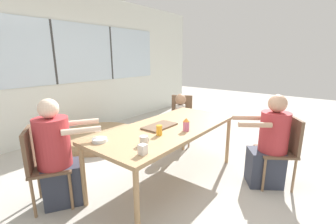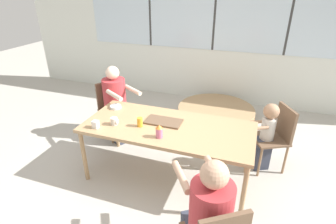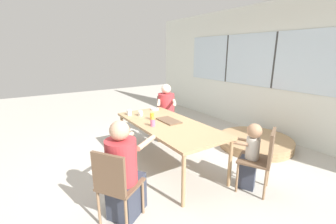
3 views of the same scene
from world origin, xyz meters
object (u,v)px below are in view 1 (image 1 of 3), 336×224
object	(u,v)px
chair_for_toddler	(181,115)
chair_for_man_blue_shirt	(284,146)
juice_glass	(159,130)
person_toddler	(180,119)
person_woman_green_shirt	(59,159)
sippy_cup	(186,124)
milk_carton_small	(143,149)
folded_table_stack	(99,137)
person_man_blue_shirt	(269,146)
coffee_mug	(144,140)
bowl_white_shallow	(100,140)
chair_for_woman_green_shirt	(41,161)

from	to	relation	value
chair_for_toddler	chair_for_man_blue_shirt	bearing A→B (deg)	138.19
chair_for_toddler	juice_glass	distance (m)	1.74
juice_glass	person_toddler	bearing A→B (deg)	26.21
person_toddler	juice_glass	xyz separation A→B (m)	(-1.41, -0.69, 0.31)
person_woman_green_shirt	person_toddler	distance (m)	2.16
sippy_cup	chair_for_man_blue_shirt	bearing A→B (deg)	-48.53
milk_carton_small	folded_table_stack	xyz separation A→B (m)	(1.05, 2.17, -0.69)
person_man_blue_shirt	folded_table_stack	xyz separation A→B (m)	(-0.41, 2.87, -0.42)
person_toddler	sippy_cup	distance (m)	1.44
coffee_mug	bowl_white_shallow	distance (m)	0.46
person_toddler	juice_glass	bearing A→B (deg)	88.57
bowl_white_shallow	chair_for_man_blue_shirt	bearing A→B (deg)	-40.97
chair_for_woman_green_shirt	person_man_blue_shirt	bearing A→B (deg)	78.46
chair_for_toddler	person_woman_green_shirt	size ratio (longest dim) A/B	0.75
person_woman_green_shirt	coffee_mug	bearing A→B (deg)	60.13
person_toddler	coffee_mug	size ratio (longest dim) A/B	10.38
person_man_blue_shirt	milk_carton_small	world-z (taller)	person_man_blue_shirt
person_man_blue_shirt	coffee_mug	distance (m)	1.57
chair_for_woman_green_shirt	person_woman_green_shirt	xyz separation A→B (m)	(0.14, -0.09, -0.00)
chair_for_woman_green_shirt	person_man_blue_shirt	distance (m)	2.57
chair_for_man_blue_shirt	juice_glass	distance (m)	1.53
chair_for_man_blue_shirt	coffee_mug	size ratio (longest dim) A/B	9.71
sippy_cup	juice_glass	size ratio (longest dim) A/B	1.38
chair_for_man_blue_shirt	juice_glass	xyz separation A→B (m)	(-1.09, 1.05, 0.27)
chair_for_man_blue_shirt	chair_for_woman_green_shirt	bearing A→B (deg)	102.34
person_woman_green_shirt	milk_carton_small	world-z (taller)	person_woman_green_shirt
person_toddler	chair_for_man_blue_shirt	bearing A→B (deg)	141.84
sippy_cup	person_toddler	bearing A→B (deg)	37.24
person_man_blue_shirt	juice_glass	size ratio (longest dim) A/B	10.40
person_man_blue_shirt	bowl_white_shallow	world-z (taller)	person_man_blue_shirt
chair_for_man_blue_shirt	person_woman_green_shirt	bearing A→B (deg)	101.54
milk_carton_small	person_toddler	bearing A→B (deg)	25.50
chair_for_toddler	sippy_cup	size ratio (longest dim) A/B	5.73
person_woman_green_shirt	milk_carton_small	xyz separation A→B (m)	(0.28, -0.95, 0.26)
chair_for_man_blue_shirt	person_woman_green_shirt	size ratio (longest dim) A/B	0.75
chair_for_toddler	juice_glass	size ratio (longest dim) A/B	7.92
person_woman_green_shirt	person_man_blue_shirt	distance (m)	2.41
sippy_cup	milk_carton_small	xyz separation A→B (m)	(-0.76, -0.05, -0.03)
person_woman_green_shirt	milk_carton_small	bearing A→B (deg)	47.90
person_woman_green_shirt	bowl_white_shallow	world-z (taller)	person_woman_green_shirt
bowl_white_shallow	chair_for_woman_green_shirt	bearing A→B (deg)	127.18
sippy_cup	person_woman_green_shirt	bearing A→B (deg)	139.06
chair_for_man_blue_shirt	folded_table_stack	distance (m)	3.08
sippy_cup	folded_table_stack	bearing A→B (deg)	82.22
coffee_mug	sippy_cup	bearing A→B (deg)	-8.74
folded_table_stack	person_man_blue_shirt	bearing A→B (deg)	-81.97
coffee_mug	bowl_white_shallow	size ratio (longest dim) A/B	0.60
sippy_cup	chair_for_toddler	bearing A→B (deg)	36.31
person_woman_green_shirt	juice_glass	distance (m)	1.10
person_man_blue_shirt	juice_glass	world-z (taller)	person_man_blue_shirt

